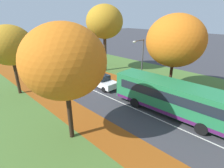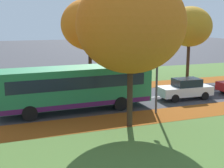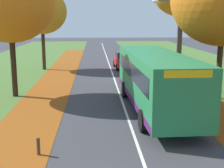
# 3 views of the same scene
# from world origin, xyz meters

# --- Properties ---
(grass_verge_left) EXTENTS (12.00, 90.00, 0.01)m
(grass_verge_left) POSITION_xyz_m (-9.20, 20.00, 0.00)
(grass_verge_left) COLOR #476B2D
(grass_verge_left) RESTS_ON ground
(leaf_litter_left) EXTENTS (2.80, 60.00, 0.00)m
(leaf_litter_left) POSITION_xyz_m (-4.60, 14.00, 0.01)
(leaf_litter_left) COLOR #8C4714
(leaf_litter_left) RESTS_ON grass_verge_left
(grass_verge_right) EXTENTS (12.00, 90.00, 0.01)m
(grass_verge_right) POSITION_xyz_m (9.20, 20.00, 0.00)
(grass_verge_right) COLOR #476B2D
(grass_verge_right) RESTS_ON ground
(leaf_litter_right) EXTENTS (2.80, 60.00, 0.00)m
(leaf_litter_right) POSITION_xyz_m (4.60, 14.00, 0.01)
(leaf_litter_right) COLOR #8C4714
(leaf_litter_right) RESTS_ON grass_verge_right
(road_centre_line) EXTENTS (0.12, 80.00, 0.01)m
(road_centre_line) POSITION_xyz_m (0.00, 20.00, 0.00)
(road_centre_line) COLOR silver
(road_centre_line) RESTS_ON ground
(tree_left_near) EXTENTS (5.34, 5.34, 8.12)m
(tree_left_near) POSITION_xyz_m (-6.53, 13.59, 5.70)
(tree_left_near) COLOR black
(tree_left_near) RESTS_ON ground
(tree_left_mid) EXTENTS (4.63, 4.63, 7.53)m
(tree_left_mid) POSITION_xyz_m (-6.42, 24.41, 5.43)
(tree_left_mid) COLOR #382619
(tree_left_mid) RESTS_ON ground
(tree_right_near) EXTENTS (6.05, 6.05, 8.60)m
(tree_right_near) POSITION_xyz_m (5.82, 12.32, 5.87)
(tree_right_near) COLOR #382619
(tree_right_near) RESTS_ON ground
(tree_right_mid) EXTENTS (5.42, 5.42, 9.84)m
(tree_right_mid) POSITION_xyz_m (6.52, 23.81, 7.36)
(tree_right_mid) COLOR #422D1E
(tree_right_mid) RESTS_ON ground
(streetlamp_right) EXTENTS (1.89, 0.28, 6.00)m
(streetlamp_right) POSITION_xyz_m (3.67, 15.02, 3.74)
(streetlamp_right) COLOR #47474C
(streetlamp_right) RESTS_ON ground
(bus) EXTENTS (2.89, 10.47, 2.98)m
(bus) POSITION_xyz_m (1.53, 10.12, 1.70)
(bus) COLOR #237A47
(bus) RESTS_ON ground
(car_white_lead) EXTENTS (1.90, 4.26, 1.62)m
(car_white_lead) POSITION_xyz_m (1.37, 19.01, 0.81)
(car_white_lead) COLOR silver
(car_white_lead) RESTS_ON ground
(car_red_following) EXTENTS (1.91, 4.26, 1.62)m
(car_red_following) POSITION_xyz_m (1.29, 24.69, 0.81)
(car_red_following) COLOR #B21919
(car_red_following) RESTS_ON ground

